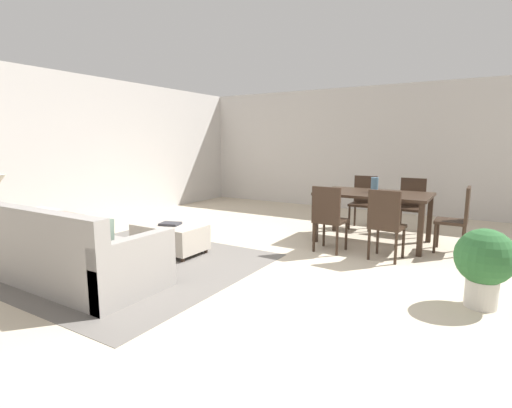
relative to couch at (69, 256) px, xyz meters
name	(u,v)px	position (x,y,z in m)	size (l,w,h in m)	color
ground_plane	(280,281)	(1.95, 1.21, -0.29)	(10.80, 10.80, 0.00)	beige
wall_back	(389,149)	(1.95, 6.21, 1.06)	(9.00, 0.12, 2.70)	beige
wall_left	(67,151)	(-2.55, 1.71, 1.06)	(0.12, 11.00, 2.70)	beige
area_rug	(128,264)	(0.07, 0.73, -0.29)	(3.00, 2.80, 0.01)	slate
couch	(69,256)	(0.00, 0.00, 0.00)	(2.13, 0.95, 0.86)	gray
ottoman_table	(170,236)	(0.15, 1.40, -0.07)	(0.97, 0.57, 0.40)	#B7AD9E
side_table	(0,227)	(-1.36, -0.03, 0.17)	(0.40, 0.40, 0.59)	olive
dining_table	(374,198)	(2.37, 3.43, 0.38)	(1.61, 0.99, 0.76)	#332319
dining_chair_near_left	(328,215)	(2.00, 2.55, 0.23)	(0.42, 0.42, 0.92)	#332319
dining_chair_near_right	(386,221)	(2.75, 2.57, 0.23)	(0.43, 0.43, 0.92)	#332319
dining_chair_far_left	(364,199)	(1.98, 4.32, 0.23)	(0.41, 0.41, 0.92)	#332319
dining_chair_far_right	(411,203)	(2.77, 4.31, 0.23)	(0.40, 0.40, 0.92)	#332319
dining_chair_head_east	(458,216)	(3.52, 3.44, 0.23)	(0.40, 0.40, 0.92)	#332319
vase_centerpiece	(375,185)	(2.36, 3.47, 0.58)	(0.11, 0.11, 0.23)	slate
book_on_ottoman	(170,224)	(0.18, 1.38, 0.12)	(0.26, 0.20, 0.03)	#333338
potted_plant	(484,261)	(3.86, 1.59, 0.14)	(0.52, 0.52, 0.74)	beige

